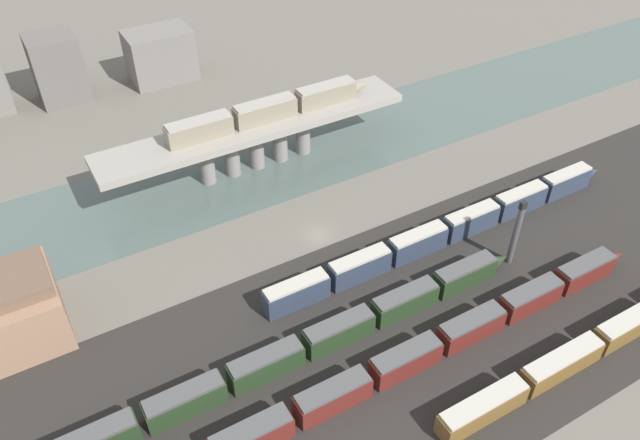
{
  "coord_description": "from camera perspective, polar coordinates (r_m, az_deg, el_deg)",
  "views": [
    {
      "loc": [
        -37.86,
        -66.33,
        67.0
      ],
      "look_at": [
        0.0,
        -0.64,
        3.69
      ],
      "focal_mm": 35.0,
      "sensor_mm": 36.0,
      "label": 1
    }
  ],
  "objects": [
    {
      "name": "ground_plane",
      "position": [
        101.59,
        -0.18,
        -1.4
      ],
      "size": [
        400.0,
        400.0,
        0.0
      ],
      "primitive_type": "plane",
      "color": "#666056"
    },
    {
      "name": "railbed_yard",
      "position": [
        87.82,
        7.76,
        -10.37
      ],
      "size": [
        280.0,
        42.0,
        0.01
      ],
      "primitive_type": "cube",
      "color": "#282623",
      "rests_on": "ground"
    },
    {
      "name": "river_water",
      "position": [
        117.7,
        -5.71,
        4.94
      ],
      "size": [
        320.0,
        24.34,
        0.01
      ],
      "primitive_type": "cube",
      "color": "#4C5B56",
      "rests_on": "ground"
    },
    {
      "name": "bridge",
      "position": [
        113.73,
        -5.95,
        7.94
      ],
      "size": [
        57.79,
        9.44,
        9.23
      ],
      "color": "gray",
      "rests_on": "ground"
    },
    {
      "name": "train_on_bridge",
      "position": [
        113.04,
        -4.4,
        10.09
      ],
      "size": [
        40.47,
        2.95,
        3.79
      ],
      "color": "gray",
      "rests_on": "bridge"
    },
    {
      "name": "train_yard_near",
      "position": [
        92.5,
        24.59,
        -9.86
      ],
      "size": [
        56.24,
        2.71,
        3.52
      ],
      "color": "brown",
      "rests_on": "ground"
    },
    {
      "name": "train_yard_mid",
      "position": [
        81.2,
        5.36,
        -13.81
      ],
      "size": [
        89.65,
        2.92,
        3.66
      ],
      "color": "#5B1E19",
      "rests_on": "ground"
    },
    {
      "name": "train_yard_far",
      "position": [
        83.67,
        -0.82,
        -11.28
      ],
      "size": [
        67.93,
        2.8,
        3.77
      ],
      "color": "#23381E",
      "rests_on": "ground"
    },
    {
      "name": "train_yard_outer",
      "position": [
        101.58,
        11.75,
        -0.89
      ],
      "size": [
        66.97,
        2.64,
        4.18
      ],
      "color": "#2D384C",
      "rests_on": "ground"
    },
    {
      "name": "signal_tower",
      "position": [
        97.67,
        17.45,
        -1.2
      ],
      "size": [
        1.0,
        0.97,
        11.73
      ],
      "color": "#4C4C51",
      "rests_on": "ground"
    },
    {
      "name": "city_block_center",
      "position": [
        146.68,
        -22.87,
        12.67
      ],
      "size": [
        9.93,
        9.0,
        14.38
      ],
      "primitive_type": "cube",
      "color": "#605B56",
      "rests_on": "ground"
    },
    {
      "name": "city_block_right",
      "position": [
        149.28,
        -14.38,
        14.38
      ],
      "size": [
        14.28,
        9.41,
        11.38
      ],
      "primitive_type": "cube",
      "color": "slate",
      "rests_on": "ground"
    }
  ]
}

